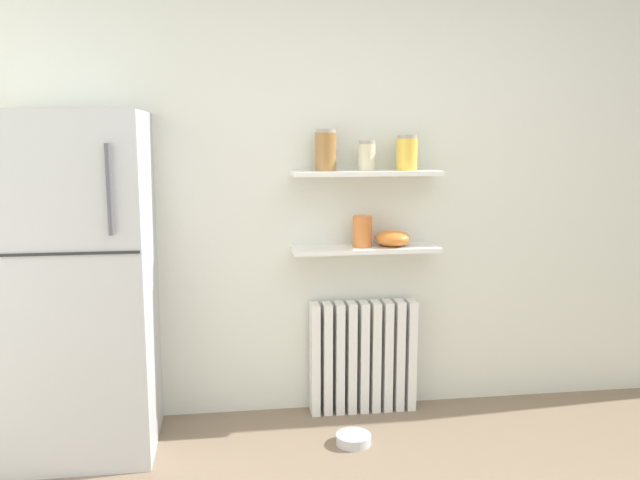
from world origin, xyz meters
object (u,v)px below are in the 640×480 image
storage_jar_2 (407,153)px  shelf_bowl (392,238)px  vase (362,231)px  storage_jar_0 (325,150)px  pet_food_bowl (353,439)px  storage_jar_1 (366,156)px  refrigerator (80,285)px  radiator (363,357)px

storage_jar_2 → shelf_bowl: 0.47m
shelf_bowl → vase: bearing=180.0°
storage_jar_0 → shelf_bowl: 0.61m
pet_food_bowl → storage_jar_0: bearing=103.6°
storage_jar_0 → storage_jar_1: (0.22, 0.00, -0.03)m
refrigerator → radiator: refrigerator is taller
storage_jar_2 → shelf_bowl: (-0.07, -0.00, -0.47)m
storage_jar_0 → storage_jar_1: bearing=0.0°
storage_jar_2 → vase: 0.49m
vase → shelf_bowl: bearing=0.0°
storage_jar_2 → radiator: bearing=172.3°
refrigerator → vase: refrigerator is taller
storage_jar_0 → shelf_bowl: storage_jar_0 is taller
storage_jar_2 → storage_jar_0: bearing=-180.0°
storage_jar_0 → pet_food_bowl: 1.51m
radiator → shelf_bowl: size_ratio=3.28×
shelf_bowl → pet_food_bowl: 1.08m
storage_jar_1 → shelf_bowl: 0.48m
storage_jar_0 → storage_jar_2: (0.45, 0.00, -0.02)m
refrigerator → pet_food_bowl: (1.34, -0.17, -0.81)m
radiator → shelf_bowl: shelf_bowl is taller
storage_jar_0 → pet_food_bowl: (0.09, -0.37, -1.46)m
vase → shelf_bowl: 0.18m
storage_jar_1 → vase: 0.41m
storage_jar_0 → vase: storage_jar_0 is taller
refrigerator → vase: size_ratio=9.81×
radiator → storage_jar_2: (0.22, -0.03, 1.15)m
storage_jar_2 → shelf_bowl: bearing=-180.0°
shelf_bowl → storage_jar_2: bearing=0.0°
refrigerator → shelf_bowl: (1.62, 0.21, 0.16)m
refrigerator → pet_food_bowl: refrigerator is taller
storage_jar_2 → vase: size_ratio=1.11×
vase → pet_food_bowl: 1.09m
storage_jar_1 → pet_food_bowl: (-0.13, -0.37, -1.43)m
storage_jar_2 → pet_food_bowl: storage_jar_2 is taller
refrigerator → radiator: 1.58m
storage_jar_2 → shelf_bowl: size_ratio=0.98×
shelf_bowl → refrigerator: bearing=-172.8°
vase → refrigerator: bearing=-171.9°
refrigerator → storage_jar_0: 1.42m
storage_jar_0 → vase: bearing=0.0°
storage_jar_2 → shelf_bowl: storage_jar_2 is taller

